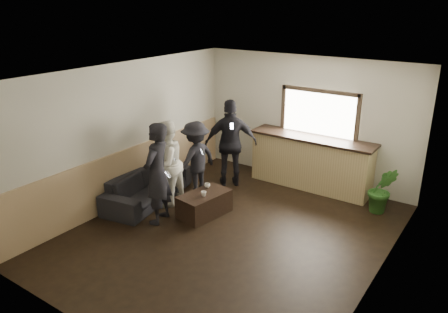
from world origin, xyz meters
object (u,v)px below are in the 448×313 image
Objects in this scene: person_a at (157,174)px; person_c at (196,159)px; person_b at (166,164)px; bar_counter at (311,159)px; cup_b at (204,194)px; coffee_table at (204,204)px; person_d at (231,143)px; cup_a at (207,185)px; sofa at (148,186)px; potted_plant at (382,190)px.

person_a reaches higher than person_c.
person_a is 1.09× the size of person_b.
cup_b is (-1.04, -2.50, -0.15)m from bar_counter.
coffee_table is 1.11m from person_b.
cup_b is 0.05× the size of person_d.
bar_counter is 1.78m from person_d.
person_a reaches higher than coffee_table.
cup_a is at bearing 63.64° from person_c.
person_d is (-0.28, 1.24, 0.47)m from cup_a.
bar_counter is 2.71m from cup_b.
sofa is 1.36m from coffee_table.
cup_b is 3.41m from potted_plant.
cup_a is at bearing 108.36° from person_b.
potted_plant is 3.22m from person_d.
cup_a is 0.06× the size of person_b.
bar_counter reaches higher than sofa.
potted_plant is 0.60× the size of person_c.
cup_a is 1.11m from person_a.
sofa is at bearing 20.81° from person_d.
cup_b reaches higher than cup_a.
coffee_table is 9.68× the size of cup_b.
potted_plant is at bearing 31.67° from cup_a.
person_c is at bearing 173.06° from person_a.
cup_a is 0.79m from person_c.
bar_counter is 3.17m from person_b.
person_d reaches higher than cup_b.
person_c is (-0.72, 0.67, 0.57)m from coffee_table.
person_d is (-0.39, 1.50, 0.74)m from coffee_table.
coffee_table is at bearing 55.19° from person_c.
sofa is (-2.45, -2.53, -0.32)m from bar_counter.
cup_a is at bearing 63.88° from person_d.
sofa is 1.25× the size of person_b.
sofa is 1.42m from cup_b.
cup_a is 1.07× the size of cup_b.
cup_a is (-1.22, -2.15, -0.15)m from bar_counter.
person_d is at bearing 106.00° from cup_b.
sofa reaches higher than cup_a.
cup_b is 1.72m from person_d.
coffee_table is 0.53× the size of person_a.
bar_counter is 1.70m from potted_plant.
cup_b is 0.95m from person_a.
person_b reaches higher than sofa.
person_c is 0.91m from person_d.
coffee_table is 1.12m from person_a.
bar_counter is 2.68m from coffee_table.
sofa is at bearing -162.93° from cup_a.
coffee_table is at bearing 126.32° from person_a.
person_b is (-0.90, -0.04, 0.64)m from coffee_table.
person_d reaches higher than cup_a.
bar_counter is 1.40× the size of person_d.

